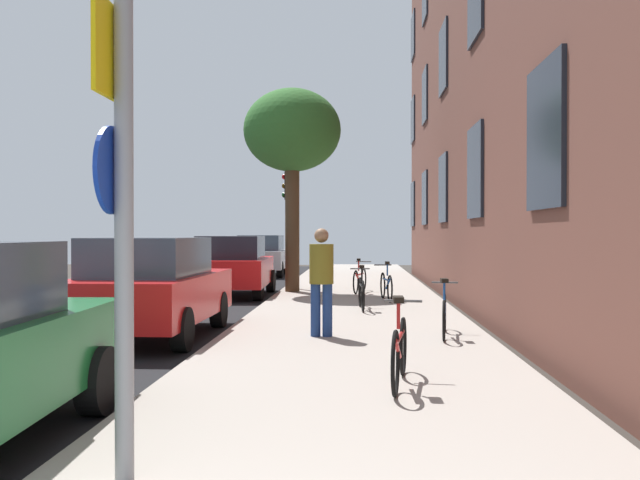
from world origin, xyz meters
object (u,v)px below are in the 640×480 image
object	(u,v)px
bicycle_2	(361,292)
pedestrian_0	(321,275)
car_1	(151,287)
car_3	(262,255)
sign_post	(120,188)
bicycle_3	(386,285)
bicycle_0	(399,350)
traffic_light	(291,207)
bicycle_1	(444,314)
car_2	(233,265)
tree_near	(292,133)
bicycle_4	(360,279)

from	to	relation	value
bicycle_2	pedestrian_0	xyz separation A→B (m)	(-0.64, -3.82, 0.58)
car_1	car_3	xyz separation A→B (m)	(-0.47, 16.45, 0.00)
sign_post	bicycle_3	bearing A→B (deg)	79.70
bicycle_2	car_1	distance (m)	4.84
bicycle_0	car_3	xyz separation A→B (m)	(-4.23, 20.24, 0.36)
traffic_light	car_3	world-z (taller)	traffic_light
bicycle_1	bicycle_2	bearing A→B (deg)	108.65
bicycle_2	bicycle_3	distance (m)	2.04
bicycle_0	car_2	distance (m)	11.92
bicycle_0	bicycle_1	bearing A→B (deg)	75.64
traffic_light	bicycle_0	world-z (taller)	traffic_light
tree_near	bicycle_3	bearing A→B (deg)	-44.86
bicycle_0	bicycle_3	distance (m)	9.17
bicycle_0	bicycle_2	world-z (taller)	bicycle_0
car_3	bicycle_3	bearing A→B (deg)	-67.99
pedestrian_0	car_1	size ratio (longest dim) A/B	0.40
bicycle_1	bicycle_2	size ratio (longest dim) A/B	0.98
sign_post	pedestrian_0	size ratio (longest dim) A/B	1.99
traffic_light	tree_near	distance (m)	2.20
bicycle_4	bicycle_2	bearing A→B (deg)	-89.74
tree_near	bicycle_0	xyz separation A→B (m)	(2.20, -11.61, -3.94)
traffic_light	bicycle_1	xyz separation A→B (m)	(3.23, -9.04, -1.98)
tree_near	bicycle_4	bearing A→B (deg)	-7.99
bicycle_0	car_1	distance (m)	5.34
sign_post	bicycle_2	world-z (taller)	sign_post
tree_near	bicycle_1	bearing A→B (deg)	-69.02
bicycle_3	bicycle_0	bearing A→B (deg)	-91.55
bicycle_2	car_1	size ratio (longest dim) A/B	0.42
sign_post	tree_near	xyz separation A→B (m)	(-0.26, 14.48, 2.44)
tree_near	car_2	bearing A→B (deg)	-169.04
sign_post	car_1	size ratio (longest dim) A/B	0.80
pedestrian_0	car_3	xyz separation A→B (m)	(-3.24, 16.84, -0.22)
bicycle_0	pedestrian_0	bearing A→B (deg)	106.15
bicycle_0	car_3	world-z (taller)	car_3
car_2	tree_near	bearing A→B (deg)	10.96
bicycle_3	bicycle_2	bearing A→B (deg)	-107.00
pedestrian_0	car_3	size ratio (longest dim) A/B	0.41
bicycle_1	bicycle_2	world-z (taller)	bicycle_2
bicycle_3	tree_near	bearing A→B (deg)	135.14
bicycle_1	bicycle_4	xyz separation A→B (m)	(-1.27, 7.83, 0.01)
traffic_light	car_2	xyz separation A→B (m)	(-1.45, -1.26, -1.61)
sign_post	bicycle_4	distance (m)	14.39
sign_post	car_2	size ratio (longest dim) A/B	0.80
bicycle_0	bicycle_1	distance (m)	3.63
tree_near	bicycle_2	size ratio (longest dim) A/B	3.23
bicycle_4	car_1	xyz separation A→B (m)	(-3.38, -7.56, 0.37)
traffic_light	pedestrian_0	world-z (taller)	traffic_light
tree_near	car_2	world-z (taller)	tree_near
traffic_light	car_1	bearing A→B (deg)	-99.22
tree_near	bicycle_1	size ratio (longest dim) A/B	3.28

